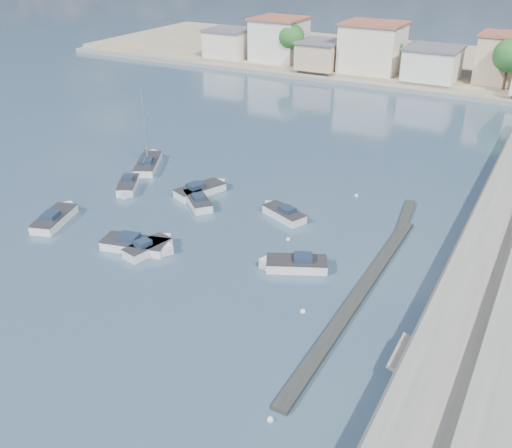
{
  "coord_description": "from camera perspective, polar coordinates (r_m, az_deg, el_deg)",
  "views": [
    {
      "loc": [
        17.18,
        -24.1,
        24.03
      ],
      "look_at": [
        -3.95,
        14.21,
        1.4
      ],
      "focal_mm": 40.0,
      "sensor_mm": 36.0,
      "label": 1
    }
  ],
  "objects": [
    {
      "name": "motorboat_f",
      "position": [
        53.49,
        2.65,
        1.07
      ],
      "size": [
        4.93,
        3.39,
        1.48
      ],
      "color": "silver",
      "rests_on": "ground"
    },
    {
      "name": "sailboat",
      "position": [
        66.43,
        -10.69,
        6.03
      ],
      "size": [
        4.91,
        6.76,
        9.0
      ],
      "color": "silver",
      "rests_on": "ground"
    },
    {
      "name": "far_shore_quay",
      "position": [
        99.49,
        18.52,
        12.23
      ],
      "size": [
        160.0,
        2.5,
        0.8
      ],
      "primitive_type": "cube",
      "color": "slate",
      "rests_on": "ground"
    },
    {
      "name": "motorboat_g",
      "position": [
        60.65,
        -12.71,
        3.69
      ],
      "size": [
        3.75,
        4.76,
        1.48
      ],
      "color": "silver",
      "rests_on": "ground"
    },
    {
      "name": "motorboat_b",
      "position": [
        48.57,
        -10.58,
        -2.3
      ],
      "size": [
        2.56,
        4.67,
        1.48
      ],
      "color": "silver",
      "rests_on": "ground"
    },
    {
      "name": "far_shore_land",
      "position": [
        119.66,
        20.73,
        14.42
      ],
      "size": [
        160.0,
        40.0,
        1.4
      ],
      "primitive_type": "cube",
      "color": "gray",
      "rests_on": "ground"
    },
    {
      "name": "ground",
      "position": [
        70.58,
        13.12,
        6.71
      ],
      "size": [
        400.0,
        400.0,
        0.0
      ],
      "primitive_type": "plane",
      "color": "#2C4659",
      "rests_on": "ground"
    },
    {
      "name": "shore_trees",
      "position": [
        94.33,
        23.73,
        14.26
      ],
      "size": [
        74.56,
        38.32,
        7.92
      ],
      "color": "#38281E",
      "rests_on": "ground"
    },
    {
      "name": "mooring_buoys",
      "position": [
        47.22,
        5.96,
        -3.33
      ],
      "size": [
        12.6,
        30.94,
        0.39
      ],
      "color": "silver",
      "rests_on": "ground"
    },
    {
      "name": "motorboat_h",
      "position": [
        49.03,
        -11.66,
        -2.12
      ],
      "size": [
        6.35,
        3.46,
        1.48
      ],
      "color": "silver",
      "rests_on": "ground"
    },
    {
      "name": "motorboat_e",
      "position": [
        58.64,
        -5.4,
        3.43
      ],
      "size": [
        3.85,
        5.82,
        1.48
      ],
      "color": "silver",
      "rests_on": "ground"
    },
    {
      "name": "motorboat_a",
      "position": [
        55.75,
        -19.38,
        0.59
      ],
      "size": [
        3.6,
        5.96,
        1.48
      ],
      "color": "silver",
      "rests_on": "ground"
    },
    {
      "name": "motorboat_c",
      "position": [
        56.33,
        -5.91,
        2.37
      ],
      "size": [
        4.65,
        4.33,
        1.48
      ],
      "color": "silver",
      "rests_on": "ground"
    },
    {
      "name": "motorboat_d",
      "position": [
        45.48,
        3.74,
        -4.05
      ],
      "size": [
        5.32,
        3.87,
        1.48
      ],
      "color": "silver",
      "rests_on": "ground"
    },
    {
      "name": "breakwater",
      "position": [
        45.04,
        11.28,
        -5.24
      ],
      "size": [
        2.0,
        31.02,
        0.35
      ],
      "color": "black",
      "rests_on": "ground"
    }
  ]
}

